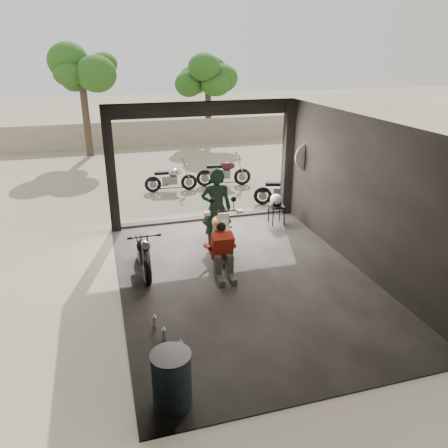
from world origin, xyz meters
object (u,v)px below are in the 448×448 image
sign_post (307,170)px  outside_bike_c (284,188)px  outside_bike_a (171,176)px  outside_bike_b (224,170)px  main_bike (218,228)px  stool (277,208)px  oil_drum (172,380)px  helmet (276,200)px  left_bike (143,250)px  rider (216,209)px  mechanic (223,254)px

sign_post → outside_bike_c: bearing=114.1°
outside_bike_a → outside_bike_b: outside_bike_b is taller
main_bike → outside_bike_b: main_bike is taller
main_bike → sign_post: sign_post is taller
stool → oil_drum: size_ratio=0.67×
helmet → stool: bearing=-80.2°
outside_bike_c → left_bike: bearing=143.1°
rider → helmet: bearing=-139.2°
outside_bike_c → rider: size_ratio=0.79×
outside_bike_b → sign_post: (1.18, -3.82, 0.89)m
rider → sign_post: size_ratio=0.90×
stool → helmet: 0.23m
outside_bike_c → helmet: outside_bike_c is taller
main_bike → left_bike: size_ratio=1.28×
rider → sign_post: sign_post is taller
outside_bike_a → oil_drum: bearing=174.0°
mechanic → stool: mechanic is taller
helmet → sign_post: size_ratio=0.15×
helmet → sign_post: 1.11m
outside_bike_a → helmet: (2.21, -3.66, 0.18)m
rider → outside_bike_b: bearing=-95.0°
stool → helmet: (-0.01, 0.06, 0.23)m
outside_bike_c → sign_post: size_ratio=0.71×
outside_bike_c → mechanic: (-3.01, -3.93, 0.05)m
stool → mechanic: bearing=-131.2°
left_bike → oil_drum: 3.90m
main_bike → left_bike: bearing=-161.4°
main_bike → rider: size_ratio=0.98×
left_bike → outside_bike_a: bearing=73.6°
outside_bike_a → rider: 4.71m
outside_bike_c → oil_drum: (-4.60, -7.02, -0.12)m
left_bike → outside_bike_a: 5.64m
rider → mechanic: bearing=93.0°
left_bike → mechanic: 1.73m
helmet → sign_post: sign_post is taller
left_bike → outside_bike_b: (3.35, 5.54, 0.05)m
helmet → outside_bike_b: bearing=99.3°
left_bike → rider: (1.80, 0.76, 0.47)m
main_bike → outside_bike_a: bearing=97.9°
outside_bike_a → left_bike: bearing=168.0°
left_bike → outside_bike_c: outside_bike_c is taller
main_bike → sign_post: size_ratio=0.88×
outside_bike_a → sign_post: bearing=-137.3°
oil_drum → outside_bike_a: bearing=80.4°
sign_post → mechanic: bearing=-116.0°
helmet → sign_post: bearing=-0.4°
outside_bike_b → oil_drum: (-3.42, -9.44, -0.15)m
rider → mechanic: (-0.28, -1.56, -0.40)m
rider → oil_drum: bearing=81.1°
outside_bike_b → rider: rider is taller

